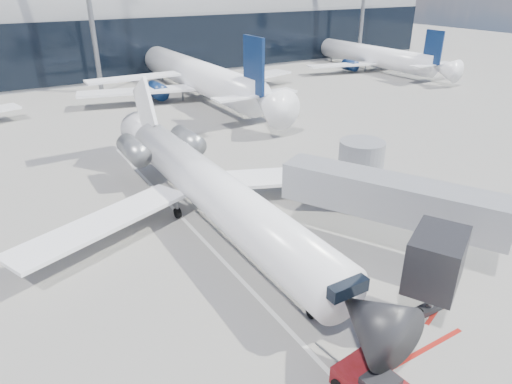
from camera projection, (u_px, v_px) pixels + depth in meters
ground at (219, 257)px, 27.34m from camera, size 260.00×260.00×0.00m
apron_centerline at (205, 242)px, 28.89m from camera, size 0.25×40.00×0.01m
terminal_building at (37, 23)px, 74.07m from camera, size 150.00×24.15×24.00m
jet_bridge at (381, 194)px, 28.29m from camera, size 10.03×15.20×4.90m
regional_jet at (207, 185)px, 30.34m from camera, size 25.86×31.89×7.99m
bg_airliner_1 at (194, 52)px, 61.51m from camera, size 37.24×39.43×12.05m
bg_airliner_2 at (372, 41)px, 80.63m from camera, size 30.69×32.49×9.93m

